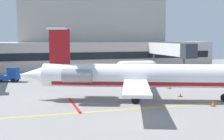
{
  "coord_description": "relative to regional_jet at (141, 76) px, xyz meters",
  "views": [
    {
      "loc": [
        -10.05,
        -24.67,
        7.28
      ],
      "look_at": [
        0.96,
        12.85,
        3.0
      ],
      "focal_mm": 48.33,
      "sensor_mm": 36.0,
      "label": 1
    }
  ],
  "objects": [
    {
      "name": "baggage_tug",
      "position": [
        -15.14,
        19.9,
        -1.84
      ],
      "size": [
        4.24,
        3.08,
        2.38
      ],
      "color": "#1E4CB2",
      "rests_on": "ground"
    },
    {
      "name": "terminal_building",
      "position": [
        0.99,
        39.31,
        3.43
      ],
      "size": [
        65.88,
        11.77,
        16.66
      ],
      "color": "#B7B2A8",
      "rests_on": "ground"
    },
    {
      "name": "fuel_tank",
      "position": [
        8.18,
        22.81,
        -1.39
      ],
      "size": [
        8.24,
        2.67,
        2.72
      ],
      "color": "white",
      "rests_on": "ground"
    },
    {
      "name": "safety_cone_charlie",
      "position": [
        6.94,
        6.47,
        -2.65
      ],
      "size": [
        0.47,
        0.47,
        0.55
      ],
      "color": "orange",
      "rests_on": "ground"
    },
    {
      "name": "safety_cone_alpha",
      "position": [
        5.52,
        0.9,
        -2.65
      ],
      "size": [
        0.47,
        0.47,
        0.55
      ],
      "color": "orange",
      "rests_on": "ground"
    },
    {
      "name": "belt_loader",
      "position": [
        -5.99,
        15.32,
        -2.0
      ],
      "size": [
        4.02,
        3.3,
        1.97
      ],
      "color": "#19389E",
      "rests_on": "ground"
    },
    {
      "name": "regional_jet",
      "position": [
        0.0,
        0.0,
        0.0
      ],
      "size": [
        27.93,
        20.46,
        8.31
      ],
      "color": "white",
      "rests_on": "ground"
    },
    {
      "name": "ground",
      "position": [
        -2.73,
        -7.02,
        -2.95
      ],
      "size": [
        120.0,
        120.0,
        0.11
      ],
      "color": "gray"
    },
    {
      "name": "jet_bridge_west",
      "position": [
        15.68,
        23.43,
        1.83
      ],
      "size": [
        2.4,
        17.67,
        6.11
      ],
      "color": "silver",
      "rests_on": "ground"
    },
    {
      "name": "safety_cone_bravo",
      "position": [
        6.35,
        -4.63,
        -2.65
      ],
      "size": [
        0.47,
        0.47,
        0.55
      ],
      "color": "orange",
      "rests_on": "ground"
    },
    {
      "name": "pushback_tractor",
      "position": [
        16.01,
        14.67,
        -1.84
      ],
      "size": [
        3.67,
        3.24,
        2.42
      ],
      "color": "#E5B20C",
      "rests_on": "ground"
    }
  ]
}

